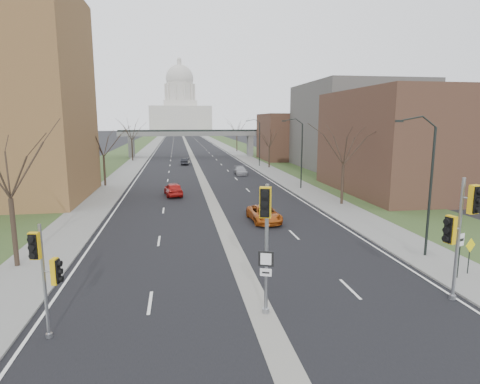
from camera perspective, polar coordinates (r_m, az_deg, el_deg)
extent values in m
plane|color=black|center=(18.59, 3.21, -17.09)|extent=(700.00, 700.00, 0.00)
cube|color=black|center=(166.41, -7.74, 7.07)|extent=(20.00, 600.00, 0.01)
cube|color=gray|center=(166.41, -7.74, 7.07)|extent=(1.20, 600.00, 0.02)
cube|color=gray|center=(167.10, -3.59, 7.17)|extent=(4.00, 600.00, 0.12)
cube|color=gray|center=(166.59, -11.90, 6.97)|extent=(4.00, 600.00, 0.12)
cube|color=#314821|center=(167.76, -1.53, 7.20)|extent=(8.00, 600.00, 0.10)
cube|color=#314821|center=(167.00, -13.97, 6.89)|extent=(8.00, 600.00, 0.10)
cube|color=#4C3323|center=(52.10, 23.17, 6.54)|extent=(16.00, 20.00, 12.00)
cube|color=#524F4B|center=(75.11, 16.12, 8.94)|extent=(18.00, 22.00, 15.00)
cube|color=#4C3323|center=(89.93, 7.67, 7.77)|extent=(14.00, 14.00, 10.00)
cube|color=slate|center=(96.91, -15.18, 6.19)|extent=(1.20, 2.50, 5.00)
cube|color=slate|center=(97.93, 1.43, 6.57)|extent=(1.20, 2.50, 5.00)
cube|color=slate|center=(96.27, -6.87, 8.23)|extent=(34.00, 3.00, 1.00)
cube|color=black|center=(96.25, -6.88, 8.65)|extent=(34.00, 0.15, 0.50)
cube|color=beige|center=(336.18, -8.44, 10.23)|extent=(48.00, 42.00, 20.00)
cube|color=beige|center=(336.45, -8.49, 12.28)|extent=(26.00, 26.00, 5.00)
cylinder|color=beige|center=(336.93, -8.54, 13.81)|extent=(22.00, 22.00, 14.00)
sphere|color=beige|center=(337.84, -8.59, 15.67)|extent=(22.00, 22.00, 22.00)
cylinder|color=beige|center=(339.18, -8.64, 17.60)|extent=(3.60, 3.60, 4.50)
cylinder|color=black|center=(27.30, 25.43, -0.11)|extent=(0.16, 0.16, 8.00)
cube|color=black|center=(25.71, 21.87, 9.34)|extent=(0.45, 0.18, 0.14)
cylinder|color=black|center=(50.73, 8.76, 5.03)|extent=(0.16, 0.16, 8.00)
cube|color=black|center=(49.89, 6.34, 10.00)|extent=(0.45, 0.18, 0.14)
cylinder|color=black|center=(75.85, 2.79, 6.77)|extent=(0.16, 0.16, 8.00)
cube|color=black|center=(75.30, 1.08, 10.07)|extent=(0.45, 0.18, 0.14)
cylinder|color=#382B21|center=(26.71, -29.46, -5.04)|extent=(0.28, 0.28, 4.00)
cylinder|color=#382B21|center=(55.36, -18.71, 2.82)|extent=(0.28, 0.28, 3.75)
cylinder|color=#382B21|center=(88.88, -15.07, 5.71)|extent=(0.28, 0.28, 4.25)
cylinder|color=#382B21|center=(42.07, 14.36, 1.06)|extent=(0.28, 0.28, 4.00)
cylinder|color=#382B21|center=(73.35, 4.17, 4.88)|extent=(0.28, 0.28, 3.50)
cylinder|color=#382B21|center=(112.55, -0.45, 6.90)|extent=(0.28, 0.28, 4.25)
cylinder|color=gray|center=(17.62, -26.06, -11.45)|extent=(0.13, 0.13, 4.65)
cylinder|color=gray|center=(18.52, -25.50, -17.92)|extent=(0.25, 0.25, 0.18)
cube|color=gold|center=(16.75, -27.17, -6.83)|extent=(0.43, 0.42, 1.03)
cube|color=gold|center=(17.28, -24.83, -10.20)|extent=(0.42, 0.43, 1.03)
cylinder|color=gray|center=(17.66, 3.78, -8.29)|extent=(0.16, 0.16, 5.85)
cylinder|color=gray|center=(18.74, 3.68, -16.48)|extent=(0.32, 0.32, 0.23)
cube|color=gold|center=(16.54, 3.63, -1.48)|extent=(0.60, 0.58, 1.29)
cube|color=black|center=(17.77, 3.77, -9.32)|extent=(0.65, 0.27, 0.68)
cube|color=silver|center=(17.98, 3.75, -11.18)|extent=(0.49, 0.21, 0.34)
cylinder|color=gray|center=(21.54, 28.60, -6.03)|extent=(0.16, 0.16, 5.93)
cylinder|color=gray|center=(22.44, 27.97, -13.06)|extent=(0.32, 0.32, 0.23)
cube|color=gold|center=(20.77, 30.30, -0.91)|extent=(0.58, 0.56, 1.31)
cube|color=gold|center=(20.96, 27.75, -4.76)|extent=(0.56, 0.58, 1.31)
cylinder|color=black|center=(24.78, 28.68, -8.33)|extent=(0.06, 0.06, 2.13)
cube|color=silver|center=(24.49, 28.89, -5.96)|extent=(0.51, 0.22, 0.68)
cylinder|color=black|center=(25.79, 29.76, -8.31)|extent=(0.06, 0.06, 1.63)
cube|color=yellow|center=(25.56, 29.92, -6.57)|extent=(0.77, 0.27, 0.79)
imported|color=#A81613|center=(46.57, -9.45, 0.41)|extent=(2.39, 4.75, 1.55)
imported|color=black|center=(79.57, -7.78, 4.34)|extent=(1.88, 4.08, 1.29)
imported|color=#A44811|center=(34.21, 3.46, -3.13)|extent=(2.47, 4.96, 1.35)
imported|color=#96979D|center=(64.14, 0.09, 3.05)|extent=(1.87, 4.38, 1.26)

